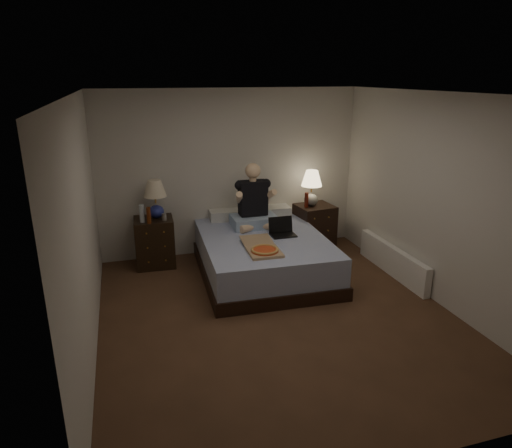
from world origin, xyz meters
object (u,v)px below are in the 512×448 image
object	(u,v)px
beer_bottle_left	(149,215)
nightstand_right	(314,227)
person	(254,196)
laptop	(283,228)
nightstand_left	(155,242)
water_bottle	(142,214)
lamp_left	(155,199)
pizza_box	(265,251)
lamp_right	(311,188)
radiator	(392,261)
soda_can	(164,217)
beer_bottle_right	(306,200)
bed	(262,254)

from	to	relation	value
beer_bottle_left	nightstand_right	bearing A→B (deg)	3.35
person	laptop	size ratio (longest dim) A/B	2.74
nightstand_right	nightstand_left	bearing A→B (deg)	172.70
water_bottle	person	xyz separation A→B (m)	(1.58, -0.16, 0.18)
water_bottle	lamp_left	bearing A→B (deg)	35.34
lamp_left	pizza_box	world-z (taller)	lamp_left
lamp_right	radiator	bearing A→B (deg)	-59.64
water_bottle	soda_can	world-z (taller)	water_bottle
person	pizza_box	bearing A→B (deg)	-99.28
nightstand_right	laptop	world-z (taller)	laptop
water_bottle	person	distance (m)	1.60
lamp_right	person	world-z (taller)	person
lamp_right	pizza_box	xyz separation A→B (m)	(-1.18, -1.32, -0.41)
water_bottle	beer_bottle_right	distance (m)	2.48
water_bottle	nightstand_right	bearing A→B (deg)	1.66
water_bottle	beer_bottle_right	size ratio (longest dim) A/B	1.09
person	soda_can	bearing A→B (deg)	173.19
soda_can	beer_bottle_left	size ratio (longest dim) A/B	0.43
soda_can	lamp_left	bearing A→B (deg)	121.21
water_bottle	radiator	bearing A→B (deg)	-19.23
beer_bottle_left	beer_bottle_right	size ratio (longest dim) A/B	1.00
nightstand_left	pizza_box	size ratio (longest dim) A/B	0.94
laptop	pizza_box	xyz separation A→B (m)	(-0.45, -0.56, -0.08)
beer_bottle_left	pizza_box	size ratio (longest dim) A/B	0.30
nightstand_left	lamp_left	size ratio (longest dim) A/B	1.27
nightstand_right	water_bottle	distance (m)	2.70
soda_can	radiator	xyz separation A→B (m)	(3.01, -1.15, -0.56)
lamp_right	person	bearing A→B (deg)	-166.14
water_bottle	person	world-z (taller)	person
bed	lamp_left	distance (m)	1.71
water_bottle	beer_bottle_left	xyz separation A→B (m)	(0.09, -0.07, -0.01)
beer_bottle_right	radiator	size ratio (longest dim) A/B	0.14
bed	lamp_left	world-z (taller)	lamp_left
nightstand_left	water_bottle	bearing A→B (deg)	-140.41
lamp_right	pizza_box	world-z (taller)	lamp_right
nightstand_right	laptop	bearing A→B (deg)	-143.36
bed	water_bottle	bearing A→B (deg)	162.17
beer_bottle_left	pizza_box	world-z (taller)	beer_bottle_left
person	pizza_box	size ratio (longest dim) A/B	1.22
nightstand_right	soda_can	distance (m)	2.39
nightstand_right	laptop	size ratio (longest dim) A/B	2.12
radiator	nightstand_right	bearing A→B (deg)	118.18
bed	radiator	distance (m)	1.83
lamp_right	laptop	bearing A→B (deg)	-133.85
bed	lamp_right	size ratio (longest dim) A/B	3.94
beer_bottle_left	laptop	distance (m)	1.87
nightstand_right	person	world-z (taller)	person
water_bottle	pizza_box	size ratio (longest dim) A/B	0.33
water_bottle	radiator	size ratio (longest dim) A/B	0.16
bed	pizza_box	world-z (taller)	pizza_box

